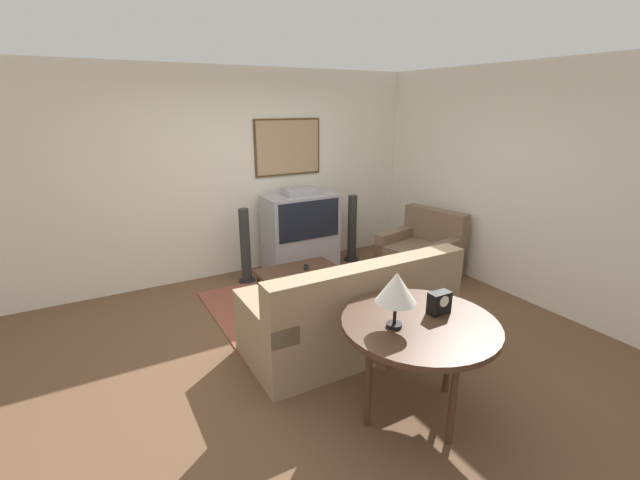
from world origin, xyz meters
name	(u,v)px	position (x,y,z in m)	size (l,w,h in m)	color
ground_plane	(315,337)	(0.00, 0.00, 0.00)	(12.00, 12.00, 0.00)	brown
wall_back	(238,174)	(0.01, 2.13, 1.35)	(12.00, 0.10, 2.70)	silver
wall_right	(506,182)	(2.63, 0.00, 1.35)	(0.06, 12.00, 2.70)	silver
area_rug	(308,302)	(0.31, 0.72, 0.01)	(2.17, 1.77, 0.01)	brown
tv	(300,232)	(0.73, 1.73, 0.55)	(0.98, 0.54, 1.16)	#9E9EA3
couch	(352,316)	(0.22, -0.33, 0.33)	(1.97, 0.90, 0.95)	#9E8466
armchair	(421,255)	(2.04, 0.72, 0.30)	(1.01, 1.07, 0.88)	brown
coffee_table	(300,275)	(0.22, 0.75, 0.37)	(0.93, 0.62, 0.41)	#472D1E
console_table	(420,330)	(0.13, -1.32, 0.70)	(1.12, 1.12, 0.77)	#472D1E
table_lamp	(396,288)	(-0.08, -1.29, 1.06)	(0.28, 0.28, 0.40)	black
mantel_clock	(439,303)	(0.34, -1.29, 0.85)	(0.17, 0.10, 0.17)	black
remote	(306,267)	(0.33, 0.81, 0.42)	(0.11, 0.16, 0.02)	black
speaker_tower_left	(245,248)	(-0.10, 1.69, 0.47)	(0.22, 0.22, 0.99)	black
speaker_tower_right	(352,230)	(1.56, 1.69, 0.47)	(0.22, 0.22, 0.99)	black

